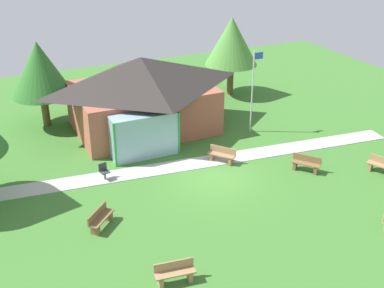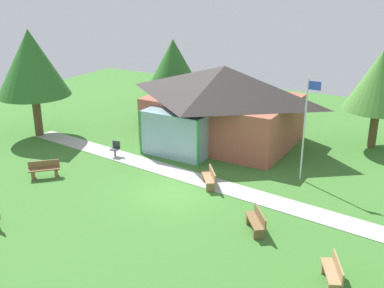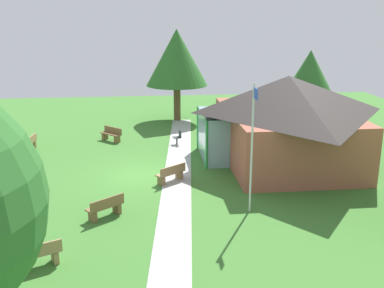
% 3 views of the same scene
% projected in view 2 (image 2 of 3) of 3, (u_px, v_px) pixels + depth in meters
% --- Properties ---
extents(ground_plane, '(44.00, 44.00, 0.00)m').
position_uv_depth(ground_plane, '(174.00, 191.00, 21.72)').
color(ground_plane, '#3D752D').
extents(pavilion, '(9.10, 7.80, 4.54)m').
position_uv_depth(pavilion, '(222.00, 103.00, 27.37)').
color(pavilion, '#A35642').
rests_on(pavilion, ground_plane).
extents(footpath, '(23.21, 3.69, 0.03)m').
position_uv_depth(footpath, '(192.00, 178.00, 23.10)').
color(footpath, '#ADADA8').
rests_on(footpath, ground_plane).
extents(flagpole, '(0.64, 0.08, 5.08)m').
position_uv_depth(flagpole, '(305.00, 125.00, 21.95)').
color(flagpole, silver).
rests_on(flagpole, ground_plane).
extents(bench_lawn_far_right, '(1.04, 1.54, 0.84)m').
position_uv_depth(bench_lawn_far_right, '(333.00, 273.00, 15.13)').
color(bench_lawn_far_right, '#9E7A51').
rests_on(bench_lawn_far_right, ground_plane).
extents(bench_rear_near_path, '(1.27, 1.45, 0.84)m').
position_uv_depth(bench_rear_near_path, '(209.00, 178.00, 22.10)').
color(bench_rear_near_path, olive).
rests_on(bench_rear_near_path, ground_plane).
extents(bench_mid_right, '(1.27, 1.45, 0.84)m').
position_uv_depth(bench_mid_right, '(256.00, 222.00, 18.23)').
color(bench_mid_right, brown).
rests_on(bench_mid_right, ground_plane).
extents(bench_mid_left, '(1.37, 1.38, 0.84)m').
position_uv_depth(bench_mid_left, '(44.00, 170.00, 23.05)').
color(bench_mid_left, brown).
rests_on(bench_mid_left, ground_plane).
extents(patio_chair_west, '(0.52, 0.52, 0.86)m').
position_uv_depth(patio_chair_west, '(115.00, 149.00, 25.70)').
color(patio_chair_west, '#33383D').
rests_on(patio_chair_west, ground_plane).
extents(tree_behind_pavilion_right, '(3.78, 3.78, 5.66)m').
position_uv_depth(tree_behind_pavilion_right, '(380.00, 81.00, 25.92)').
color(tree_behind_pavilion_right, brown).
rests_on(tree_behind_pavilion_right, ground_plane).
extents(tree_west_hedge, '(4.37, 4.37, 6.51)m').
position_uv_depth(tree_west_hedge, '(31.00, 63.00, 27.65)').
color(tree_west_hedge, brown).
rests_on(tree_west_hedge, ground_plane).
extents(tree_behind_pavilion_left, '(3.73, 3.73, 5.36)m').
position_uv_depth(tree_behind_pavilion_left, '(173.00, 64.00, 32.06)').
color(tree_behind_pavilion_left, brown).
rests_on(tree_behind_pavilion_left, ground_plane).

